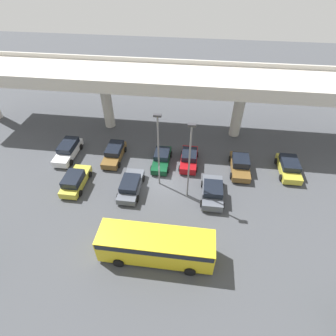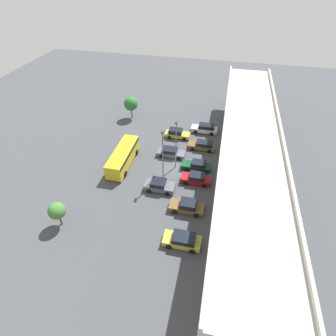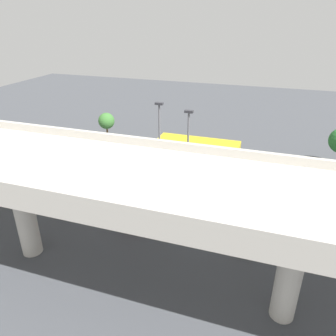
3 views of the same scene
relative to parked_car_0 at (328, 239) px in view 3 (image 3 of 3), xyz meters
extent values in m
plane|color=#424449|center=(11.36, -3.03, -0.79)|extent=(108.28, 108.28, 0.00)
cube|color=#BCB7AD|center=(11.36, 7.09, 6.30)|extent=(50.53, 7.94, 0.90)
cube|color=#BCB7AD|center=(11.36, 3.27, 7.03)|extent=(50.53, 0.30, 0.55)
cube|color=#BCB7AD|center=(11.36, 10.91, 7.03)|extent=(50.53, 0.30, 0.55)
cylinder|color=#BCB7AD|center=(2.94, 7.09, 2.53)|extent=(1.34, 1.34, 6.64)
cylinder|color=#BCB7AD|center=(19.78, 7.09, 2.53)|extent=(1.34, 1.34, 6.64)
cube|color=silver|center=(0.00, -0.13, -0.21)|extent=(1.80, 4.88, 0.77)
cube|color=black|center=(0.00, 0.30, 0.51)|extent=(1.66, 2.85, 0.67)
cylinder|color=black|center=(0.92, -1.64, -0.44)|extent=(0.22, 0.69, 0.69)
cylinder|color=black|center=(0.92, 1.38, -0.44)|extent=(0.22, 0.69, 0.69)
cube|color=gold|center=(2.82, -4.68, -0.27)|extent=(1.83, 4.49, 0.69)
cube|color=black|center=(2.82, -5.07, 0.45)|extent=(1.68, 2.39, 0.74)
cylinder|color=black|center=(1.88, -3.29, -0.47)|extent=(0.22, 0.63, 0.63)
cylinder|color=black|center=(3.75, -3.29, -0.47)|extent=(0.22, 0.63, 0.63)
cylinder|color=black|center=(1.88, -6.07, -0.47)|extent=(0.22, 0.63, 0.63)
cylinder|color=black|center=(3.75, -6.07, -0.47)|extent=(0.22, 0.63, 0.63)
cube|color=brown|center=(5.53, 0.12, -0.26)|extent=(1.79, 4.64, 0.70)
cube|color=black|center=(5.53, 0.52, 0.39)|extent=(1.64, 2.71, 0.61)
cylinder|color=black|center=(6.45, -1.32, -0.47)|extent=(0.22, 0.63, 0.63)
cylinder|color=black|center=(4.61, -1.32, -0.47)|extent=(0.22, 0.63, 0.63)
cylinder|color=black|center=(6.45, 1.56, -0.47)|extent=(0.22, 0.63, 0.63)
cylinder|color=black|center=(4.61, 1.56, -0.47)|extent=(0.22, 0.63, 0.63)
cube|color=#515660|center=(8.67, -4.64, -0.27)|extent=(1.88, 4.68, 0.65)
cube|color=black|center=(8.67, -4.86, 0.35)|extent=(1.73, 2.44, 0.59)
cylinder|color=black|center=(7.71, -3.19, -0.44)|extent=(0.22, 0.70, 0.70)
cylinder|color=black|center=(9.63, -3.19, -0.44)|extent=(0.22, 0.70, 0.70)
cylinder|color=black|center=(7.71, -6.09, -0.44)|extent=(0.22, 0.70, 0.70)
cylinder|color=black|center=(9.63, -6.09, -0.44)|extent=(0.22, 0.70, 0.70)
cube|color=#0C381E|center=(11.16, -0.10, -0.27)|extent=(1.76, 4.57, 0.65)
cube|color=black|center=(11.16, 0.27, 0.35)|extent=(1.61, 2.12, 0.59)
cylinder|color=black|center=(12.06, -1.52, -0.44)|extent=(0.22, 0.70, 0.70)
cylinder|color=black|center=(10.26, -1.52, -0.44)|extent=(0.22, 0.70, 0.70)
cylinder|color=black|center=(12.06, 1.31, -0.44)|extent=(0.22, 0.70, 0.70)
cylinder|color=black|center=(10.26, 1.31, -0.44)|extent=(0.22, 0.70, 0.70)
cube|color=maroon|center=(14.26, 0.32, -0.23)|extent=(1.79, 4.34, 0.76)
cube|color=black|center=(14.26, 0.44, 0.45)|extent=(1.65, 2.20, 0.59)
cylinder|color=black|center=(15.18, -1.03, -0.47)|extent=(0.22, 0.63, 0.63)
cylinder|color=black|center=(13.34, -1.03, -0.47)|extent=(0.22, 0.63, 0.63)
cylinder|color=black|center=(15.18, 1.66, -0.47)|extent=(0.22, 0.63, 0.63)
cylinder|color=black|center=(13.34, 1.66, -0.47)|extent=(0.22, 0.63, 0.63)
cube|color=#515660|center=(16.92, -4.55, -0.21)|extent=(1.98, 4.34, 0.78)
cube|color=black|center=(16.92, -4.72, 0.50)|extent=(1.82, 2.08, 0.63)
cylinder|color=black|center=(15.91, -3.21, -0.45)|extent=(0.22, 0.67, 0.67)
cylinder|color=black|center=(17.93, -3.21, -0.45)|extent=(0.22, 0.67, 0.67)
cylinder|color=black|center=(15.91, -5.90, -0.45)|extent=(0.22, 0.67, 0.67)
cylinder|color=black|center=(17.93, -5.90, -0.45)|extent=(0.22, 0.67, 0.67)
cube|color=brown|center=(19.94, -0.13, -0.26)|extent=(1.91, 4.60, 0.67)
cube|color=black|center=(19.94, 0.08, 0.45)|extent=(1.76, 2.12, 0.75)
cylinder|color=black|center=(20.92, -1.56, -0.44)|extent=(0.22, 0.70, 0.70)
cylinder|color=black|center=(18.96, -1.56, -0.44)|extent=(0.22, 0.70, 0.70)
cylinder|color=black|center=(20.92, 1.29, -0.44)|extent=(0.22, 0.70, 0.70)
cylinder|color=black|center=(18.96, 1.29, -0.44)|extent=(0.22, 0.70, 0.70)
cube|color=gold|center=(25.23, 0.21, -0.25)|extent=(1.95, 4.46, 0.69)
cube|color=black|center=(25.23, 0.40, 0.40)|extent=(1.79, 2.64, 0.62)
cylinder|color=black|center=(26.23, -1.18, -0.44)|extent=(0.22, 0.69, 0.69)
cylinder|color=black|center=(24.23, -1.18, -0.44)|extent=(0.22, 0.69, 0.69)
cylinder|color=black|center=(26.23, 1.59, -0.44)|extent=(0.22, 0.69, 0.69)
cylinder|color=black|center=(24.23, 1.59, -0.44)|extent=(0.22, 0.69, 0.69)
cube|color=gold|center=(12.44, -11.68, 0.64)|extent=(9.05, 2.49, 2.38)
cube|color=black|center=(12.44, -11.68, 1.49)|extent=(8.87, 2.54, 0.52)
cylinder|color=black|center=(9.64, -12.95, -0.35)|extent=(0.87, 0.29, 0.87)
cylinder|color=black|center=(9.64, -10.42, -0.35)|extent=(0.87, 0.29, 0.87)
cylinder|color=black|center=(15.25, -12.95, -0.35)|extent=(0.87, 0.29, 0.87)
cylinder|color=black|center=(15.25, -10.42, -0.35)|extent=(0.87, 0.29, 0.87)
cylinder|color=slate|center=(14.43, -4.65, 3.29)|extent=(0.16, 0.16, 8.16)
cube|color=#333338|center=(14.43, -4.65, 7.47)|extent=(0.70, 0.35, 0.20)
cylinder|color=slate|center=(11.40, -3.35, 3.25)|extent=(0.16, 0.16, 8.07)
cube|color=#333338|center=(11.40, -3.35, 7.38)|extent=(0.70, 0.35, 0.20)
cylinder|color=brown|center=(25.72, -15.18, 0.01)|extent=(0.24, 0.24, 1.60)
sphere|color=#3D7533|center=(25.72, -15.18, 1.71)|extent=(2.13, 2.13, 2.13)
camera|label=1|loc=(14.83, -22.88, 18.78)|focal=28.00mm
camera|label=2|loc=(43.17, 2.57, 26.07)|focal=28.00mm
camera|label=3|loc=(4.78, 21.52, 14.56)|focal=35.00mm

